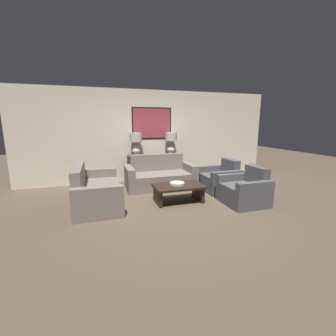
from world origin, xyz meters
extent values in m
plane|color=brown|center=(0.00, 0.00, 0.00)|extent=(20.00, 20.00, 0.00)
cube|color=beige|center=(0.00, 2.36, 1.32)|extent=(7.56, 0.10, 2.65)
cube|color=black|center=(0.00, 2.31, 1.70)|extent=(1.18, 0.01, 0.92)
cube|color=#9E3842|center=(0.00, 2.30, 1.70)|extent=(1.10, 0.02, 0.84)
cube|color=#332319|center=(0.00, 2.09, 0.40)|extent=(1.54, 0.38, 0.79)
cylinder|color=silver|center=(-0.52, 2.09, 0.81)|extent=(0.19, 0.19, 0.02)
sphere|color=silver|center=(-0.52, 2.09, 0.93)|extent=(0.23, 0.23, 0.23)
cylinder|color=#8C7A51|center=(-0.52, 2.09, 1.12)|extent=(0.02, 0.02, 0.15)
cylinder|color=#B2ADA3|center=(-0.52, 2.09, 1.32)|extent=(0.34, 0.34, 0.24)
cylinder|color=silver|center=(0.52, 2.09, 0.81)|extent=(0.19, 0.19, 0.02)
sphere|color=silver|center=(0.52, 2.09, 0.93)|extent=(0.23, 0.23, 0.23)
cylinder|color=#8C7A51|center=(0.52, 2.09, 1.12)|extent=(0.02, 0.02, 0.15)
cylinder|color=#B2ADA3|center=(0.52, 2.09, 1.32)|extent=(0.34, 0.34, 0.24)
cube|color=slate|center=(0.00, 1.30, 0.20)|extent=(1.47, 0.73, 0.40)
cube|color=slate|center=(0.00, 1.75, 0.43)|extent=(1.47, 0.18, 0.86)
cube|color=slate|center=(-0.83, 1.39, 0.30)|extent=(0.18, 0.91, 0.61)
cube|color=slate|center=(0.83, 1.39, 0.30)|extent=(0.18, 0.91, 0.61)
cube|color=slate|center=(-1.52, 0.56, 0.20)|extent=(0.73, 1.47, 0.40)
cube|color=slate|center=(-1.97, 0.56, 0.43)|extent=(0.18, 1.47, 0.86)
cube|color=slate|center=(-1.61, -0.26, 0.30)|extent=(0.91, 0.18, 0.61)
cube|color=slate|center=(-1.61, 1.39, 0.30)|extent=(0.91, 0.18, 0.61)
cube|color=black|center=(0.08, 0.19, 0.36)|extent=(1.07, 0.66, 0.05)
cube|color=black|center=(-0.39, 0.19, 0.17)|extent=(0.07, 0.53, 0.33)
cube|color=black|center=(0.55, 0.19, 0.17)|extent=(0.07, 0.53, 0.33)
cylinder|color=beige|center=(0.06, 0.22, 0.41)|extent=(0.32, 0.32, 0.05)
cube|color=#4C4C51|center=(1.28, 0.70, 0.21)|extent=(0.64, 0.62, 0.42)
cube|color=#4C4C51|center=(1.69, 0.70, 0.40)|extent=(0.18, 0.62, 0.80)
cube|color=#4C4C51|center=(1.37, 1.08, 0.29)|extent=(0.82, 0.14, 0.58)
cube|color=#4C4C51|center=(1.37, 0.32, 0.29)|extent=(0.82, 0.14, 0.58)
cube|color=#4C4C51|center=(1.28, -0.33, 0.21)|extent=(0.64, 0.62, 0.42)
cube|color=#4C4C51|center=(1.69, -0.33, 0.40)|extent=(0.18, 0.62, 0.80)
cube|color=#4C4C51|center=(1.37, 0.05, 0.29)|extent=(0.82, 0.14, 0.58)
cube|color=#4C4C51|center=(1.37, -0.70, 0.29)|extent=(0.82, 0.14, 0.58)
camera|label=1|loc=(-1.55, -4.26, 1.72)|focal=24.00mm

